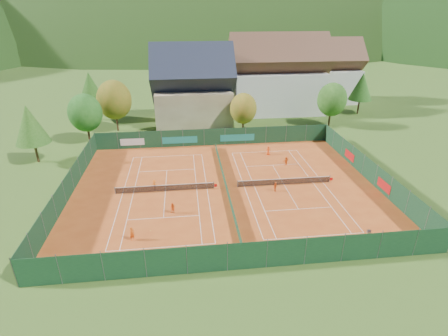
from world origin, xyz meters
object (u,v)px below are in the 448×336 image
Objects in this scene: ball_hopper at (369,232)px; player_left_mid at (173,208)px; player_right_near at (275,187)px; chalet at (193,90)px; hotel_block_b at (324,75)px; player_right_far_a at (268,150)px; player_right_far_b at (286,161)px; player_left_far at (155,184)px; hotel_block_a at (277,79)px; player_left_near at (132,234)px.

player_left_mid is (-20.53, 6.94, 0.12)m from ball_hopper.
chalet is at bearing 64.14° from player_right_near.
hotel_block_b reaches higher than player_right_near.
ball_hopper is 23.67m from player_right_far_a.
player_right_far_b is at bearing 57.00° from player_left_mid.
chalet is at bearing -89.17° from player_right_far_b.
hotel_block_b is 58.76m from player_left_far.
hotel_block_a is at bearing -129.30° from player_right_far_b.
player_left_near is at bearing -120.28° from hotel_block_a.
player_left_far is (1.60, 11.06, -0.11)m from player_left_near.
hotel_block_a reaches higher than player_right_far_b.
chalet is at bearing -162.47° from hotel_block_a.
player_right_far_b is at bearing 116.42° from player_right_far_a.
hotel_block_a is 27.40m from player_right_far_a.
ball_hopper is 19.11m from player_right_far_b.
player_right_near is 12.38m from player_right_far_a.
player_left_near is 1.15× the size of player_right_far_b.
player_right_far_a is (15.18, 16.11, 0.08)m from player_left_mid.
hotel_block_a is 39.46m from player_right_near.
player_right_far_a is (11.28, -19.44, -5.86)m from chalet.
chalet is 12.27× the size of player_left_far.
player_left_far reaches higher than ball_hopper.
hotel_block_b is 51.78m from player_right_near.
ball_hopper is at bearing -92.80° from hotel_block_a.
hotel_block_b is at bearing -118.76° from player_right_far_a.
hotel_block_b is (33.00, 14.00, -0.01)m from chalet.
chalet reaches higher than player_left_near.
hotel_block_b is at bearing -97.81° from player_left_far.
player_left_near is at bearing 174.78° from ball_hopper.
player_left_mid is (-3.91, -35.55, -5.95)m from chalet.
player_left_near is at bearing -109.05° from player_left_mid.
player_left_far is at bearing 33.10° from player_right_far_a.
player_right_near is (-23.68, -45.66, -5.96)m from hotel_block_b.
player_left_near is 11.18m from player_left_far.
player_left_near is at bearing -127.09° from hotel_block_b.
chalet is 10.65× the size of player_right_far_a.
hotel_block_a is 31.06m from player_right_far_b.
player_left_near reaches higher than player_right_far_a.
hotel_block_a is 15.92× the size of player_left_mid.
chalet is 23.23m from player_right_far_a.
hotel_block_b is 59.13m from ball_hopper.
chalet reaches higher than ball_hopper.
player_right_far_b reaches higher than player_left_far.
ball_hopper is at bearing 3.38° from player_left_mid.
player_right_near is (13.23, 3.89, -0.02)m from player_left_mid.
player_left_mid reaches higher than player_right_far_b.
player_left_far is 0.87× the size of player_right_far_a.
hotel_block_a reaches higher than player_right_far_a.
player_left_mid is 13.79m from player_right_near.
player_right_far_a is (19.28, 20.80, -0.01)m from player_left_near.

